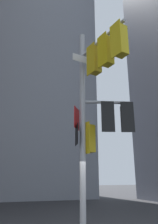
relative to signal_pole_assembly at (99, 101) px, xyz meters
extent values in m
cube|color=#9399A3|center=(-2.41, 23.22, 20.90)|extent=(17.30, 17.30, 50.96)
cylinder|color=#B2B2B5|center=(-0.42, 0.60, -0.78)|extent=(0.21, 0.21, 7.60)
cylinder|color=#B2B2B5|center=(-0.16, -0.62, 2.03)|extent=(0.64, 2.45, 0.11)
cylinder|color=#B2B2B5|center=(0.45, 0.37, 0.12)|extent=(1.78, 0.57, 0.11)
cube|color=gold|center=(-0.42, -0.29, 1.43)|extent=(0.13, 0.48, 1.14)
cube|color=gold|center=(-0.24, -0.25, 1.43)|extent=(0.40, 0.40, 1.00)
cylinder|color=#360605|center=(-0.04, -0.21, 1.78)|extent=(0.10, 0.21, 0.20)
cube|color=black|center=(-0.04, -0.21, 1.90)|extent=(0.12, 0.23, 0.02)
cylinder|color=yellow|center=(-0.04, -0.21, 1.43)|extent=(0.10, 0.21, 0.20)
cube|color=black|center=(-0.04, -0.21, 1.55)|extent=(0.12, 0.23, 0.02)
cylinder|color=#06311C|center=(-0.04, -0.21, 1.08)|extent=(0.10, 0.21, 0.20)
cube|color=black|center=(-0.04, -0.21, 1.20)|extent=(0.12, 0.23, 0.02)
cube|color=yellow|center=(-0.28, -0.96, 1.43)|extent=(0.13, 0.48, 1.14)
cube|color=yellow|center=(-0.09, -0.92, 1.43)|extent=(0.40, 0.40, 1.00)
cylinder|color=#360605|center=(0.10, -0.88, 1.78)|extent=(0.10, 0.21, 0.20)
cube|color=black|center=(0.11, -0.88, 1.90)|extent=(0.12, 0.23, 0.02)
cylinder|color=#3C2C06|center=(0.10, -0.88, 1.43)|extent=(0.10, 0.21, 0.20)
cube|color=black|center=(0.11, -0.88, 1.55)|extent=(0.12, 0.23, 0.02)
cylinder|color=#19C672|center=(0.10, -0.88, 1.08)|extent=(0.10, 0.21, 0.20)
cube|color=black|center=(0.11, -0.88, 1.20)|extent=(0.12, 0.23, 0.02)
cube|color=yellow|center=(-0.13, -1.63, 1.43)|extent=(0.13, 0.48, 1.14)
cube|color=yellow|center=(0.05, -1.59, 1.43)|extent=(0.40, 0.40, 1.00)
cylinder|color=#360605|center=(0.25, -1.54, 1.78)|extent=(0.10, 0.21, 0.20)
cube|color=black|center=(0.25, -1.54, 1.90)|extent=(0.12, 0.23, 0.02)
cylinder|color=yellow|center=(0.25, -1.54, 1.43)|extent=(0.10, 0.21, 0.20)
cube|color=black|center=(0.25, -1.54, 1.55)|extent=(0.12, 0.23, 0.02)
cylinder|color=#06311C|center=(0.25, -1.54, 1.08)|extent=(0.10, 0.21, 0.20)
cube|color=black|center=(0.25, -1.54, 1.20)|extent=(0.12, 0.23, 0.02)
cube|color=black|center=(0.40, 0.18, -0.48)|extent=(0.47, 0.15, 1.14)
cube|color=black|center=(0.45, 0.37, -0.48)|extent=(0.42, 0.42, 1.00)
cylinder|color=#360605|center=(0.50, 0.56, -0.13)|extent=(0.21, 0.11, 0.20)
cube|color=black|center=(0.51, 0.57, -0.01)|extent=(0.23, 0.13, 0.02)
cylinder|color=yellow|center=(0.50, 0.56, -0.48)|extent=(0.21, 0.11, 0.20)
cube|color=black|center=(0.51, 0.57, -0.36)|extent=(0.23, 0.13, 0.02)
cylinder|color=#06311C|center=(0.50, 0.56, -0.83)|extent=(0.21, 0.11, 0.20)
cube|color=black|center=(0.51, 0.57, -0.71)|extent=(0.23, 0.13, 0.02)
cube|color=black|center=(1.11, 0.00, -0.48)|extent=(0.47, 0.15, 1.14)
cube|color=black|center=(1.15, 0.18, -0.48)|extent=(0.42, 0.42, 1.00)
cylinder|color=#360605|center=(1.20, 0.38, -0.13)|extent=(0.21, 0.11, 0.20)
cube|color=black|center=(1.21, 0.38, -0.01)|extent=(0.23, 0.13, 0.02)
cylinder|color=yellow|center=(1.20, 0.38, -0.48)|extent=(0.21, 0.11, 0.20)
cube|color=black|center=(1.21, 0.38, -0.36)|extent=(0.23, 0.13, 0.02)
cylinder|color=#06311C|center=(1.20, 0.38, -0.83)|extent=(0.21, 0.11, 0.20)
cube|color=black|center=(1.21, 0.38, -0.71)|extent=(0.23, 0.13, 0.02)
cube|color=gold|center=(-0.32, 0.64, -1.24)|extent=(0.20, 0.46, 1.14)
cube|color=gold|center=(-0.14, 0.70, -1.24)|extent=(0.44, 0.44, 1.00)
cylinder|color=#360605|center=(0.05, 0.77, -0.89)|extent=(0.13, 0.21, 0.20)
cube|color=black|center=(0.06, 0.77, -0.77)|extent=(0.14, 0.23, 0.02)
cylinder|color=#3C2C06|center=(0.05, 0.77, -1.24)|extent=(0.13, 0.21, 0.20)
cube|color=black|center=(0.06, 0.77, -1.12)|extent=(0.14, 0.23, 0.02)
cylinder|color=#19C672|center=(0.05, 0.77, -1.59)|extent=(0.13, 0.21, 0.20)
cube|color=black|center=(0.06, 0.77, -1.47)|extent=(0.14, 0.23, 0.02)
cube|color=white|center=(-0.36, 0.25, 1.69)|extent=(1.20, 0.23, 0.28)
cube|color=#19479E|center=(-0.36, 0.25, 1.69)|extent=(1.16, 0.22, 0.24)
cube|color=red|center=(-0.60, 0.72, -0.51)|extent=(0.37, 0.54, 0.80)
cube|color=white|center=(-0.60, 0.72, -0.51)|extent=(0.35, 0.50, 0.76)
cube|color=black|center=(-0.64, 0.63, -1.15)|extent=(0.11, 0.59, 0.72)
cube|color=white|center=(-0.64, 0.63, -1.15)|extent=(0.10, 0.55, 0.68)
camera|label=1|loc=(-3.02, -6.73, -2.64)|focal=35.35mm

